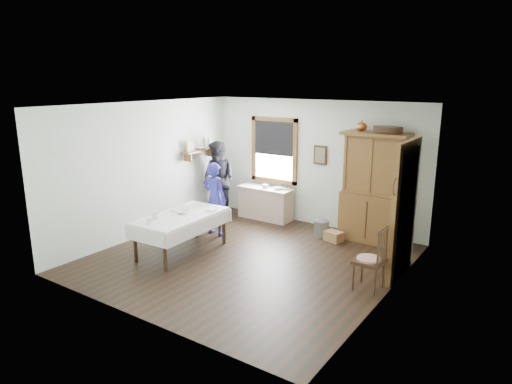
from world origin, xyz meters
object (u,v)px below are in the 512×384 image
dining_table (182,234)px  wicker_basket (334,236)px  china_hutch (373,188)px  pail (321,228)px  work_counter (265,203)px  spindle_chair (369,258)px  figure_dark (219,183)px  woman_blue (215,201)px

dining_table → wicker_basket: bearing=45.8°
china_hutch → pail: bearing=-160.8°
dining_table → wicker_basket: size_ratio=5.26×
work_counter → spindle_chair: bearing=-32.8°
dining_table → pail: bearing=52.8°
work_counter → spindle_chair: (3.26, -2.14, 0.14)m
china_hutch → dining_table: (-2.63, -2.58, -0.71)m
work_counter → china_hutch: size_ratio=0.60×
figure_dark → wicker_basket: bearing=6.2°
wicker_basket → figure_dark: 2.98m
spindle_chair → pail: (-1.67, 1.79, -0.34)m
work_counter → wicker_basket: 2.01m
work_counter → pail: work_counter is taller
china_hutch → spindle_chair: (0.76, -2.10, -0.57)m
woman_blue → figure_dark: size_ratio=0.86×
wicker_basket → woman_blue: (-2.19, -0.99, 0.60)m
work_counter → china_hutch: (2.51, -0.04, 0.71)m
spindle_chair → woman_blue: size_ratio=0.72×
woman_blue → figure_dark: (-0.71, 1.00, 0.11)m
pail → woman_blue: 2.24m
figure_dark → dining_table: bearing=-62.1°
dining_table → spindle_chair: size_ratio=1.80×
dining_table → pail: 2.85m
spindle_chair → woman_blue: 3.59m
dining_table → figure_dark: 2.33m
dining_table → work_counter: bearing=87.2°
work_counter → woman_blue: (-0.26, -1.49, 0.33)m
spindle_chair → woman_blue: (-3.52, 0.65, 0.20)m
china_hutch → spindle_chair: bearing=-70.0°
china_hutch → figure_dark: china_hutch is taller
wicker_basket → figure_dark: (-2.90, 0.01, 0.71)m
china_hutch → wicker_basket: (-0.57, -0.46, -0.97)m
pail → wicker_basket: size_ratio=0.95×
work_counter → china_hutch: china_hutch is taller
work_counter → figure_dark: 1.17m
china_hutch → spindle_chair: china_hutch is taller
work_counter → figure_dark: bearing=-152.9°
spindle_chair → china_hutch: bearing=110.6°
spindle_chair → figure_dark: size_ratio=0.62×
china_hutch → pail: size_ratio=6.60×
pail → figure_dark: 2.64m
china_hutch → work_counter: bearing=179.3°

